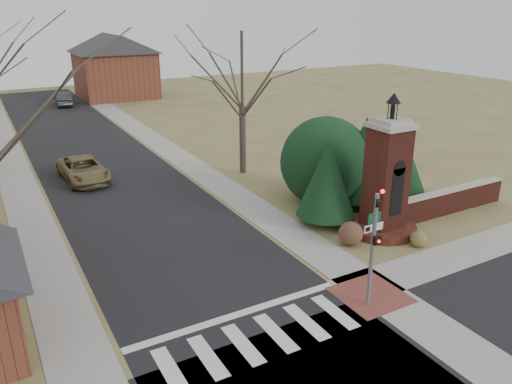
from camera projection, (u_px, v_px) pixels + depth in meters
ground at (272, 353)px, 15.20m from camera, size 120.00×120.00×0.00m
main_street at (101, 165)px, 33.14m from camera, size 8.00×70.00×0.01m
crosswalk_zone at (259, 338)px, 15.85m from camera, size 8.00×2.20×0.02m
stop_bar at (238, 315)px, 17.07m from camera, size 8.00×0.35×0.02m
sidewalk_right_main at (175, 154)px, 35.54m from camera, size 2.00×60.00×0.02m
sidewalk_left at (16, 177)px, 30.75m from camera, size 2.00×60.00×0.02m
curb_apron at (370, 295)px, 18.22m from camera, size 2.40×2.40×0.02m
traffic_signal_pole at (374, 239)px, 16.74m from camera, size 0.28×0.41×4.50m
sign_post at (373, 232)px, 18.71m from camera, size 0.90×0.07×2.75m
brick_gate_monument at (385, 188)px, 22.66m from camera, size 3.20×3.20×6.47m
brick_garden_wall at (449, 201)px, 25.26m from camera, size 7.50×0.50×1.30m
house_distant_right at (115, 65)px, 56.75m from camera, size 8.80×8.80×7.30m
evergreen_near at (327, 179)px, 23.42m from camera, size 2.80×2.80×4.10m
evergreen_mid at (364, 157)px, 25.81m from camera, size 3.40×3.40×4.70m
evergreen_far at (405, 169)px, 26.16m from camera, size 2.40×2.40×3.30m
evergreen_mass at (326, 158)px, 26.25m from camera, size 4.80×4.80×4.80m
bare_tree_3 at (242, 64)px, 29.36m from camera, size 7.00×7.00×9.70m
pickup_truck at (83, 169)px, 30.02m from camera, size 2.56×5.10×1.39m
distant_car at (63, 99)px, 52.64m from camera, size 1.82×4.34×1.40m
dry_shrub_left at (351, 234)px, 21.89m from camera, size 1.08×1.08×1.08m
dry_shrub_right at (419, 239)px, 21.80m from camera, size 0.74×0.74×0.74m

